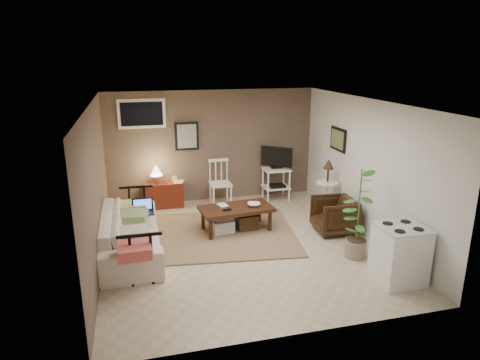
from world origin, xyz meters
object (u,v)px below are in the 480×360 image
object	(u,v)px
sofa	(130,226)
spindle_chair	(220,184)
red_console	(163,192)
stove	(400,254)
armchair	(334,214)
coffee_table	(236,217)
tv_stand	(276,172)
side_table	(328,181)
potted_plant	(359,211)

from	to	relation	value
sofa	spindle_chair	size ratio (longest dim) A/B	2.40
sofa	red_console	xyz separation A→B (m)	(0.68, 2.04, -0.13)
spindle_chair	stove	bearing A→B (deg)	-64.97
sofa	armchair	xyz separation A→B (m)	(3.57, -0.07, -0.10)
spindle_chair	stove	xyz separation A→B (m)	(1.78, -3.81, -0.03)
coffee_table	stove	size ratio (longest dim) A/B	1.61
spindle_chair	tv_stand	xyz separation A→B (m)	(1.26, 0.00, 0.18)
stove	side_table	bearing A→B (deg)	87.12
coffee_table	stove	world-z (taller)	stove
armchair	side_table	bearing A→B (deg)	167.71
sofa	spindle_chair	world-z (taller)	spindle_chair
potted_plant	stove	xyz separation A→B (m)	(0.21, -0.82, -0.37)
red_console	stove	distance (m)	4.95
side_table	stove	size ratio (longest dim) A/B	1.38
side_table	coffee_table	bearing A→B (deg)	-170.33
coffee_table	side_table	world-z (taller)	side_table
potted_plant	spindle_chair	bearing A→B (deg)	117.72
tv_stand	armchair	bearing A→B (deg)	-77.99
spindle_chair	potted_plant	bearing A→B (deg)	-62.28
sofa	potted_plant	size ratio (longest dim) A/B	1.57
tv_stand	armchair	size ratio (longest dim) A/B	1.68
coffee_table	spindle_chair	bearing A→B (deg)	88.92
armchair	potted_plant	world-z (taller)	potted_plant
stove	tv_stand	bearing A→B (deg)	97.78
side_table	potted_plant	world-z (taller)	potted_plant
red_console	spindle_chair	bearing A→B (deg)	-6.21
red_console	side_table	size ratio (longest dim) A/B	0.79
red_console	potted_plant	size ratio (longest dim) A/B	0.62
sofa	tv_stand	bearing A→B (deg)	-58.65
armchair	stove	bearing A→B (deg)	6.84
coffee_table	red_console	world-z (taller)	red_console
sofa	side_table	distance (m)	3.88
side_table	red_console	bearing A→B (deg)	157.28
red_console	tv_stand	distance (m)	2.49
armchair	stove	distance (m)	1.84
armchair	potted_plant	xyz separation A→B (m)	(-0.11, -1.01, 0.43)
potted_plant	tv_stand	bearing A→B (deg)	95.94
spindle_chair	tv_stand	distance (m)	1.27
red_console	stove	bearing A→B (deg)	-52.88
armchair	stove	world-z (taller)	stove
tv_stand	side_table	size ratio (longest dim) A/B	1.02
armchair	tv_stand	bearing A→B (deg)	-164.25
stove	armchair	bearing A→B (deg)	93.10
tv_stand	stove	distance (m)	3.86
sofa	potted_plant	distance (m)	3.63
coffee_table	armchair	size ratio (longest dim) A/B	1.91
coffee_table	sofa	distance (m)	1.91
red_console	armchair	bearing A→B (deg)	-36.21
red_console	tv_stand	bearing A→B (deg)	-2.94
stove	red_console	bearing A→B (deg)	127.12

